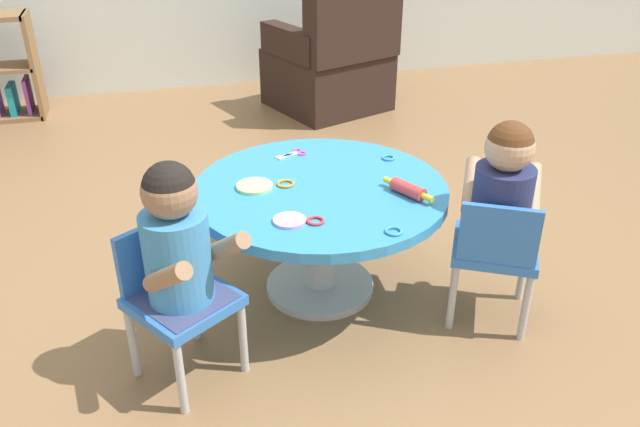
{
  "coord_description": "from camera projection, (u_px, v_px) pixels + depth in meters",
  "views": [
    {
      "loc": [
        -0.57,
        -2.1,
        1.54
      ],
      "look_at": [
        0.0,
        0.0,
        0.35
      ],
      "focal_mm": 35.85,
      "sensor_mm": 36.0,
      "label": 1
    }
  ],
  "objects": [
    {
      "name": "ground_plane",
      "position": [
        320.0,
        288.0,
        2.65
      ],
      "size": [
        10.0,
        10.0,
        0.0
      ],
      "primitive_type": "plane",
      "color": "olive"
    },
    {
      "name": "craft_table",
      "position": [
        320.0,
        210.0,
        2.47
      ],
      "size": [
        0.97,
        0.97,
        0.47
      ],
      "color": "silver",
      "rests_on": "ground"
    },
    {
      "name": "child_chair_left",
      "position": [
        176.0,
        295.0,
        2.08
      ],
      "size": [
        0.42,
        0.42,
        0.54
      ],
      "color": "#B7B7BC",
      "rests_on": "ground"
    },
    {
      "name": "seated_child_left",
      "position": [
        176.0,
        240.0,
        1.95
      ],
      "size": [
        0.41,
        0.44,
        0.51
      ],
      "color": "#3F4772",
      "rests_on": "ground"
    },
    {
      "name": "child_chair_right",
      "position": [
        495.0,
        250.0,
        2.33
      ],
      "size": [
        0.41,
        0.41,
        0.54
      ],
      "color": "#B7B7BC",
      "rests_on": "ground"
    },
    {
      "name": "seated_child_right",
      "position": [
        503.0,
        190.0,
        2.25
      ],
      "size": [
        0.4,
        0.43,
        0.51
      ],
      "color": "#3F4772",
      "rests_on": "ground"
    },
    {
      "name": "armchair_dark",
      "position": [
        332.0,
        66.0,
        4.47
      ],
      "size": [
        0.91,
        0.92,
        0.85
      ],
      "color": "black",
      "rests_on": "ground"
    },
    {
      "name": "rolling_pin",
      "position": [
        408.0,
        189.0,
        2.34
      ],
      "size": [
        0.12,
        0.22,
        0.05
      ],
      "color": "#D83F3F",
      "rests_on": "craft_table"
    },
    {
      "name": "craft_scissors",
      "position": [
        294.0,
        154.0,
        2.69
      ],
      "size": [
        0.14,
        0.1,
        0.01
      ],
      "color": "silver",
      "rests_on": "craft_table"
    },
    {
      "name": "playdough_blob_0",
      "position": [
        255.0,
        186.0,
        2.41
      ],
      "size": [
        0.14,
        0.14,
        0.01
      ],
      "primitive_type": "cylinder",
      "color": "#B2E58C",
      "rests_on": "craft_table"
    },
    {
      "name": "playdough_blob_1",
      "position": [
        289.0,
        220.0,
        2.18
      ],
      "size": [
        0.11,
        0.11,
        0.01
      ],
      "primitive_type": "cylinder",
      "color": "#CC99E5",
      "rests_on": "craft_table"
    },
    {
      "name": "cookie_cutter_0",
      "position": [
        285.0,
        184.0,
        2.43
      ],
      "size": [
        0.07,
        0.07,
        0.01
      ],
      "primitive_type": "torus",
      "color": "orange",
      "rests_on": "craft_table"
    },
    {
      "name": "cookie_cutter_1",
      "position": [
        394.0,
        231.0,
        2.11
      ],
      "size": [
        0.06,
        0.06,
        0.01
      ],
      "primitive_type": "torus",
      "color": "#3F99D8",
      "rests_on": "craft_table"
    },
    {
      "name": "cookie_cutter_2",
      "position": [
        315.0,
        221.0,
        2.17
      ],
      "size": [
        0.06,
        0.06,
        0.01
      ],
      "primitive_type": "torus",
      "color": "red",
      "rests_on": "craft_table"
    },
    {
      "name": "cookie_cutter_3",
      "position": [
        388.0,
        158.0,
        2.65
      ],
      "size": [
        0.06,
        0.06,
        0.01
      ],
      "primitive_type": "torus",
      "color": "#3F99D8",
      "rests_on": "craft_table"
    }
  ]
}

